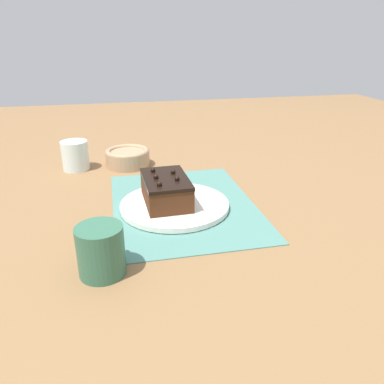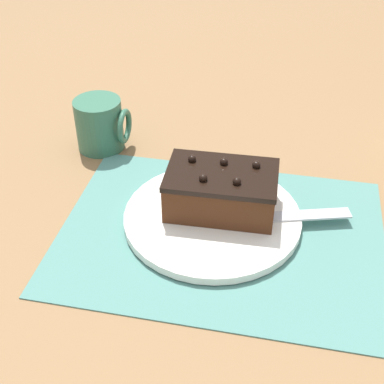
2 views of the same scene
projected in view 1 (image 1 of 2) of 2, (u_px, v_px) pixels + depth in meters
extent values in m
plane|color=olive|center=(183.00, 205.00, 0.92)|extent=(3.00, 3.00, 0.00)
cube|color=slate|center=(183.00, 204.00, 0.92)|extent=(0.46, 0.34, 0.00)
cylinder|color=white|center=(175.00, 205.00, 0.89)|extent=(0.26, 0.26, 0.01)
cube|color=#472614|center=(166.00, 191.00, 0.89)|extent=(0.16, 0.11, 0.05)
cube|color=black|center=(166.00, 179.00, 0.87)|extent=(0.16, 0.11, 0.01)
sphere|color=black|center=(159.00, 184.00, 0.82)|extent=(0.01, 0.01, 0.01)
sphere|color=black|center=(177.00, 179.00, 0.85)|extent=(0.01, 0.01, 0.01)
sphere|color=black|center=(156.00, 177.00, 0.87)|extent=(0.01, 0.01, 0.01)
sphere|color=black|center=(173.00, 172.00, 0.90)|extent=(0.01, 0.01, 0.01)
sphere|color=black|center=(153.00, 170.00, 0.91)|extent=(0.01, 0.01, 0.01)
cube|color=black|center=(176.00, 196.00, 0.91)|extent=(0.07, 0.04, 0.01)
cube|color=#B7BABF|center=(159.00, 183.00, 1.00)|extent=(0.15, 0.06, 0.00)
cylinder|color=silver|center=(75.00, 155.00, 1.14)|extent=(0.08, 0.08, 0.09)
cylinder|color=tan|center=(128.00, 159.00, 1.18)|extent=(0.14, 0.14, 0.05)
torus|color=tan|center=(127.00, 152.00, 1.17)|extent=(0.14, 0.14, 0.02)
cylinder|color=#33664C|center=(101.00, 251.00, 0.64)|extent=(0.08, 0.08, 0.09)
torus|color=#33664C|center=(101.00, 237.00, 0.68)|extent=(0.01, 0.06, 0.06)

